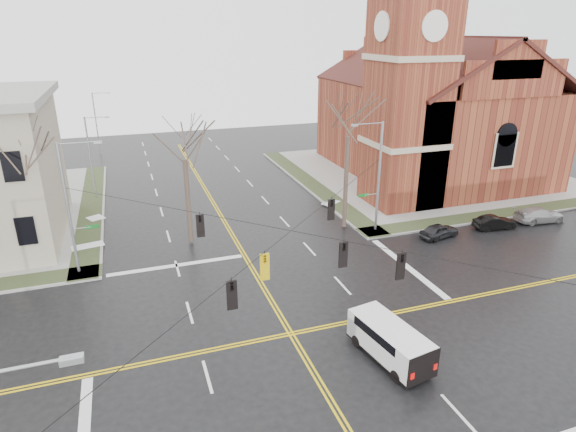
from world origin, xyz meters
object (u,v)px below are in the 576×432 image
object	(u,v)px
church	(429,101)
signal_pole_nw	(71,206)
parked_car_b	(494,223)
streetlight_north_a	(92,155)
cargo_van	(387,338)
tree_nw_far	(29,160)
parked_car_a	(439,231)
streetlight_north_b	(97,120)
parked_car_c	(539,215)
tree_ne	(348,130)
signal_pole_ne	(377,174)
tree_nw_near	(184,154)

from	to	relation	value
church	signal_pole_nw	distance (m)	38.61
parked_car_b	church	bearing A→B (deg)	-4.83
streetlight_north_a	cargo_van	distance (m)	34.82
parked_car_b	tree_nw_far	distance (m)	35.95
cargo_van	parked_car_a	size ratio (longest dim) A/B	1.50
streetlight_north_b	parked_car_c	world-z (taller)	streetlight_north_b
signal_pole_nw	streetlight_north_a	xyz separation A→B (m)	(0.67, 16.50, -0.48)
church	tree_nw_far	world-z (taller)	church
tree_nw_far	tree_ne	bearing A→B (deg)	-2.56
cargo_van	tree_nw_far	world-z (taller)	tree_nw_far
parked_car_c	signal_pole_ne	bearing A→B (deg)	85.28
cargo_van	parked_car_a	world-z (taller)	cargo_van
church	tree_nw_far	bearing A→B (deg)	-164.32
church	parked_car_c	xyz separation A→B (m)	(1.30, -16.05, -7.79)
cargo_van	tree_ne	xyz separation A→B (m)	(5.32, 16.39, 7.27)
tree_nw_far	tree_nw_near	distance (m)	10.23
church	streetlight_north_a	size ratio (longest dim) A/B	3.44
streetlight_north_b	tree_nw_far	distance (m)	34.27
streetlight_north_a	parked_car_c	size ratio (longest dim) A/B	1.80
cargo_van	parked_car_b	bearing A→B (deg)	25.61
parked_car_a	streetlight_north_a	bearing A→B (deg)	42.53
signal_pole_ne	tree_nw_far	xyz separation A→B (m)	(-24.96, 2.50, 2.68)
signal_pole_ne	tree_nw_near	world-z (taller)	tree_nw_near
signal_pole_ne	cargo_van	xyz separation A→B (m)	(-7.32, -14.91, -3.85)
parked_car_b	parked_car_c	xyz separation A→B (m)	(4.86, 0.07, 0.07)
church	tree_nw_near	world-z (taller)	church
streetlight_north_b	tree_nw_far	xyz separation A→B (m)	(-2.99, -34.00, 3.16)
parked_car_a	tree_nw_far	xyz separation A→B (m)	(-29.36, 5.36, 7.04)
parked_car_a	tree_nw_near	distance (m)	20.97
signal_pole_ne	streetlight_north_a	bearing A→B (deg)	143.10
signal_pole_ne	tree_nw_near	distance (m)	15.13
streetlight_north_b	tree_nw_far	world-z (taller)	tree_nw_far
streetlight_north_a	tree_nw_near	xyz separation A→B (m)	(7.24, -13.89, 2.72)
signal_pole_nw	tree_ne	xyz separation A→B (m)	(20.64, 1.48, 3.42)
parked_car_a	tree_nw_far	distance (m)	30.66
signal_pole_nw	parked_car_a	world-z (taller)	signal_pole_nw
signal_pole_nw	streetlight_north_a	bearing A→B (deg)	87.68
signal_pole_ne	streetlight_north_b	bearing A→B (deg)	121.05
signal_pole_ne	parked_car_b	world-z (taller)	signal_pole_ne
signal_pole_ne	parked_car_a	distance (m)	6.82
signal_pole_nw	parked_car_a	size ratio (longest dim) A/B	2.62
parked_car_c	signal_pole_nw	bearing A→B (deg)	91.68
parked_car_b	parked_car_c	bearing A→B (deg)	-81.59
parked_car_c	streetlight_north_b	bearing A→B (deg)	48.99
tree_nw_far	church	bearing A→B (deg)	15.68
parked_car_a	tree_ne	xyz separation A→B (m)	(-6.40, 4.34, 7.78)
tree_nw_near	streetlight_north_a	bearing A→B (deg)	117.53
streetlight_north_a	cargo_van	xyz separation A→B (m)	(14.65, -31.41, -3.37)
streetlight_north_a	tree_nw_far	size ratio (longest dim) A/B	0.76
parked_car_b	parked_car_c	world-z (taller)	parked_car_c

